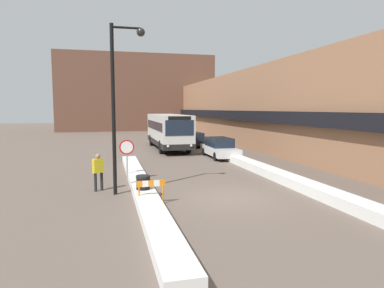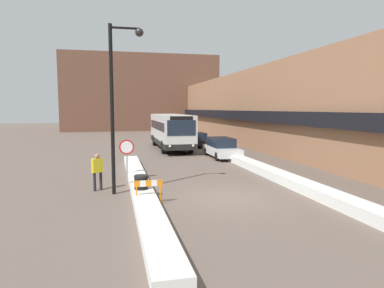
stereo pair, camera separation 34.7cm
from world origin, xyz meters
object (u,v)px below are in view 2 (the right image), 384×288
(parked_car_back, at_px, (182,134))
(street_lamp, at_px, (118,92))
(pedestrian, at_px, (97,168))
(construction_barricade, at_px, (149,187))
(city_bus, at_px, (171,130))
(parked_car_front, at_px, (221,148))
(trash_bin, at_px, (141,186))
(stop_sign, at_px, (127,151))
(parked_car_middle, at_px, (197,139))

(parked_car_back, height_order, street_lamp, street_lamp)
(pedestrian, bearing_deg, construction_barricade, -78.43)
(city_bus, relative_size, parked_car_front, 2.18)
(city_bus, bearing_deg, parked_car_back, 72.16)
(parked_car_front, relative_size, street_lamp, 0.66)
(street_lamp, height_order, trash_bin, street_lamp)
(trash_bin, bearing_deg, parked_car_back, 75.04)
(pedestrian, relative_size, trash_bin, 1.78)
(parked_car_front, xyz_separation_m, trash_bin, (-6.84, -10.47, -0.27))
(stop_sign, distance_m, trash_bin, 3.91)
(city_bus, height_order, parked_car_middle, city_bus)
(construction_barricade, bearing_deg, street_lamp, 118.77)
(parked_car_middle, relative_size, trash_bin, 4.52)
(parked_car_middle, bearing_deg, parked_car_front, -90.00)
(parked_car_middle, height_order, stop_sign, stop_sign)
(parked_car_back, xyz_separation_m, street_lamp, (-7.70, -24.69, 3.67))
(parked_car_back, distance_m, construction_barricade, 27.44)
(parked_car_back, height_order, construction_barricade, parked_car_back)
(stop_sign, bearing_deg, city_bus, 71.21)
(stop_sign, height_order, trash_bin, stop_sign)
(city_bus, relative_size, stop_sign, 4.93)
(stop_sign, bearing_deg, pedestrian, -124.48)
(parked_car_front, distance_m, parked_car_back, 15.14)
(trash_bin, distance_m, construction_barricade, 1.05)
(stop_sign, height_order, street_lamp, street_lamp)
(city_bus, bearing_deg, pedestrian, -111.13)
(pedestrian, distance_m, construction_barricade, 3.43)
(construction_barricade, bearing_deg, parked_car_front, 59.98)
(parked_car_back, distance_m, street_lamp, 26.12)
(parked_car_back, bearing_deg, parked_car_middle, -90.00)
(parked_car_back, bearing_deg, parked_car_front, -90.00)
(parked_car_middle, distance_m, trash_bin, 19.59)
(parked_car_back, bearing_deg, construction_barricade, -104.00)
(pedestrian, distance_m, trash_bin, 2.56)
(parked_car_middle, bearing_deg, street_lamp, -113.80)
(pedestrian, bearing_deg, city_bus, 43.94)
(parked_car_front, xyz_separation_m, construction_barricade, (-6.64, -11.49, -0.08))
(city_bus, distance_m, parked_car_back, 9.26)
(city_bus, height_order, stop_sign, city_bus)
(trash_bin, bearing_deg, construction_barricade, -78.62)
(stop_sign, height_order, pedestrian, stop_sign)
(city_bus, xyz_separation_m, pedestrian, (-5.84, -15.12, -0.71))
(city_bus, height_order, parked_car_back, city_bus)
(parked_car_front, height_order, pedestrian, pedestrian)
(trash_bin, bearing_deg, stop_sign, 96.63)
(street_lamp, relative_size, pedestrian, 4.26)
(parked_car_middle, height_order, parked_car_back, parked_car_back)
(parked_car_middle, xyz_separation_m, parked_car_back, (0.00, 7.24, 0.04))
(pedestrian, relative_size, construction_barricade, 1.54)
(stop_sign, relative_size, pedestrian, 1.24)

